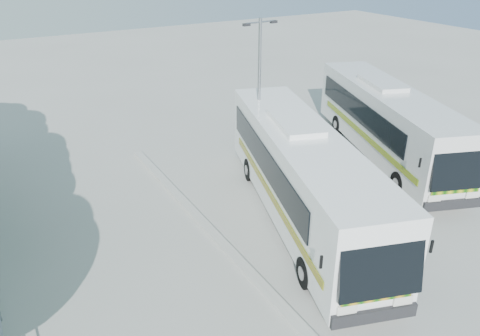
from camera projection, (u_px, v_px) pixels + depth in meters
ground at (275, 230)px, 18.75m from camera, size 100.00×100.00×0.00m
kerb_divider at (201, 221)px, 19.24m from camera, size 0.40×16.00×0.15m
coach_main at (302, 173)px, 18.79m from camera, size 6.56×13.59×3.72m
coach_adjacent at (387, 121)px, 24.51m from camera, size 6.87×13.14×3.62m
lamppost at (259, 92)px, 21.89m from camera, size 1.82×0.31×7.44m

